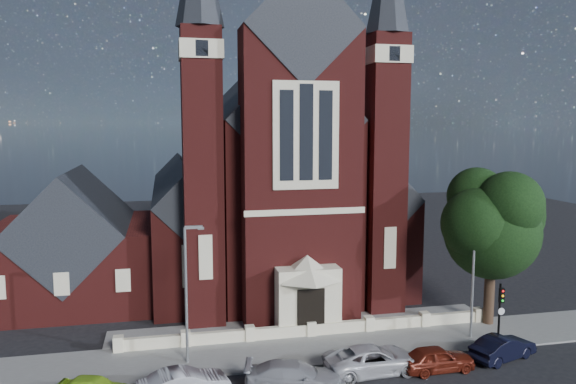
% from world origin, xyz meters
% --- Properties ---
extents(ground, '(120.00, 120.00, 0.00)m').
position_xyz_m(ground, '(0.00, 15.00, 0.00)').
color(ground, black).
rests_on(ground, ground).
extents(pavement_strip, '(60.00, 5.00, 0.12)m').
position_xyz_m(pavement_strip, '(0.00, 4.50, 0.00)').
color(pavement_strip, slate).
rests_on(pavement_strip, ground).
extents(forecourt_paving, '(26.00, 3.00, 0.14)m').
position_xyz_m(forecourt_paving, '(0.00, 8.50, 0.00)').
color(forecourt_paving, slate).
rests_on(forecourt_paving, ground).
extents(forecourt_wall, '(24.00, 0.40, 0.90)m').
position_xyz_m(forecourt_wall, '(0.00, 6.50, 0.00)').
color(forecourt_wall, beige).
rests_on(forecourt_wall, ground).
extents(church, '(20.01, 34.90, 29.20)m').
position_xyz_m(church, '(-0.00, 22.94, 8.19)').
color(church, '#541816').
rests_on(church, ground).
extents(parish_hall, '(12.00, 12.20, 10.24)m').
position_xyz_m(parish_hall, '(-16.00, 18.00, 4.01)').
color(parish_hall, '#541816').
rests_on(parish_hall, ground).
extents(street_tree, '(6.40, 6.60, 10.70)m').
position_xyz_m(street_tree, '(12.60, 5.71, 6.96)').
color(street_tree, black).
rests_on(street_tree, ground).
extents(street_lamp_left, '(1.16, 0.22, 8.09)m').
position_xyz_m(street_lamp_left, '(-7.91, 4.00, 4.60)').
color(street_lamp_left, gray).
rests_on(street_lamp_left, ground).
extents(street_lamp_right, '(1.16, 0.22, 8.09)m').
position_xyz_m(street_lamp_right, '(10.09, 4.00, 4.60)').
color(street_lamp_right, gray).
rests_on(street_lamp_right, ground).
extents(traffic_signal, '(0.28, 0.42, 4.00)m').
position_xyz_m(traffic_signal, '(11.00, 2.43, 2.58)').
color(traffic_signal, black).
rests_on(traffic_signal, ground).
extents(car_silver_b, '(5.48, 3.22, 1.49)m').
position_xyz_m(car_silver_b, '(-2.72, -0.41, 0.74)').
color(car_silver_b, '#9E9FA5').
rests_on(car_silver_b, ground).
extents(car_white_suv, '(5.64, 2.90, 1.52)m').
position_xyz_m(car_white_suv, '(2.01, 0.65, 0.76)').
color(car_white_suv, silver).
rests_on(car_white_suv, ground).
extents(car_dark_red, '(4.25, 1.80, 1.43)m').
position_xyz_m(car_dark_red, '(5.59, 0.07, 0.72)').
color(car_dark_red, maroon).
rests_on(car_dark_red, ground).
extents(car_navy, '(4.61, 2.88, 1.43)m').
position_xyz_m(car_navy, '(10.10, 0.66, 0.72)').
color(car_navy, black).
rests_on(car_navy, ground).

